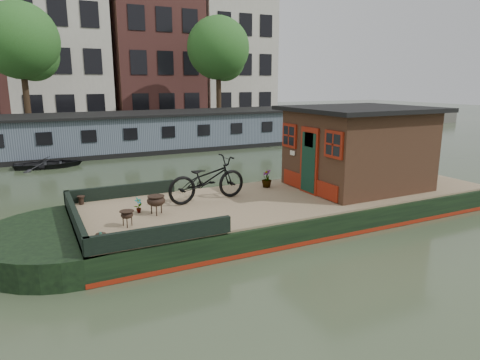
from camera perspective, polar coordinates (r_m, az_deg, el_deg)
name	(u,v)px	position (r m, az deg, el deg)	size (l,w,h in m)	color
ground	(295,216)	(12.49, 7.37, -4.83)	(120.00, 120.00, 0.00)	#2B3924
houseboat_hull	(255,214)	(11.74, 1.98, -4.49)	(14.01, 4.02, 0.60)	black
houseboat_deck	(296,195)	(12.31, 7.46, -2.06)	(11.80, 3.80, 0.05)	#897A55
bow_bulwark	(114,213)	(10.40, -16.45, -4.18)	(3.00, 4.00, 0.35)	black
cabin	(358,147)	(13.39, 15.43, 4.28)	(4.00, 3.50, 2.42)	black
bicycle	(207,179)	(11.50, -4.41, 0.12)	(0.79, 2.26, 1.19)	black
potted_plant_a	(138,205)	(10.78, -13.39, -3.29)	(0.20, 0.14, 0.38)	#A13C2E
potted_plant_d	(267,178)	(13.01, 3.59, 0.21)	(0.31, 0.31, 0.55)	brown
potted_plant_e	(101,238)	(8.86, -17.99, -7.41)	(0.17, 0.11, 0.31)	brown
brazier_front	(127,219)	(9.84, -14.81, -5.01)	(0.34, 0.34, 0.37)	black
brazier_rear	(156,205)	(10.55, -11.10, -3.30)	(0.43, 0.43, 0.47)	black
bollard_port	(81,200)	(11.97, -20.42, -2.53)	(0.20, 0.20, 0.23)	black
bollard_stbd	(101,239)	(8.93, -18.03, -7.54)	(0.20, 0.20, 0.23)	black
dinghy	(49,161)	(21.19, -24.13, 2.36)	(2.07, 2.90, 0.60)	black
far_houseboat	(158,132)	(24.91, -10.87, 6.26)	(20.40, 4.40, 2.11)	slate
quay	(133,130)	(31.24, -14.13, 6.47)	(60.00, 6.00, 0.90)	#47443F
townhouse_row	(110,29)	(38.17, -17.00, 18.64)	(27.25, 8.00, 16.50)	brown
tree_left	(23,44)	(28.97, -26.92, 15.81)	(4.40, 4.40, 7.40)	#332316
tree_right	(220,51)	(31.69, -2.73, 16.79)	(4.40, 4.40, 7.40)	#332316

